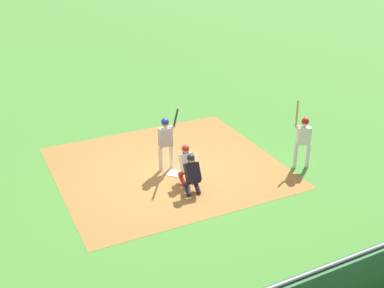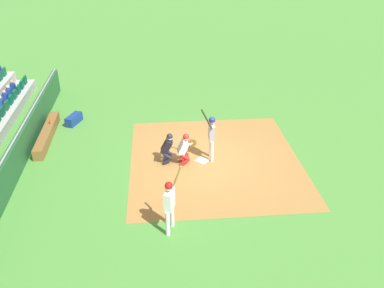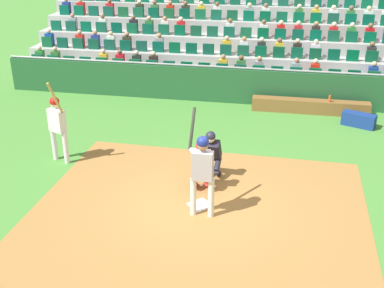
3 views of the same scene
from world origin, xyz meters
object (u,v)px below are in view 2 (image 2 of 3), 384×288
object	(u,v)px
home_plate_umpire	(168,147)
on_deck_batter	(170,201)
home_plate_marker	(202,160)
equipment_duffel_bag	(74,119)
catcher_crouching	(185,147)
water_bottle_on_bench	(50,121)
dugout_bench	(47,134)
batter_at_plate	(212,133)

from	to	relation	value
home_plate_umpire	on_deck_batter	bearing A→B (deg)	-2.27
home_plate_marker	equipment_duffel_bag	size ratio (longest dim) A/B	0.45
home_plate_marker	on_deck_batter	world-z (taller)	on_deck_batter
catcher_crouching	water_bottle_on_bench	xyz separation A→B (m)	(-3.23, -5.62, -0.17)
home_plate_umpire	equipment_duffel_bag	distance (m)	5.73
catcher_crouching	dugout_bench	bearing A→B (deg)	-114.94
home_plate_marker	dugout_bench	size ratio (longest dim) A/B	0.12
catcher_crouching	equipment_duffel_bag	distance (m)	6.30
home_plate_marker	dugout_bench	distance (m)	6.88
home_plate_umpire	equipment_duffel_bag	xyz separation A→B (m)	(-3.94, -4.13, -0.48)
batter_at_plate	catcher_crouching	size ratio (longest dim) A/B	1.76
batter_at_plate	on_deck_batter	bearing A→B (deg)	-24.67
on_deck_batter	equipment_duffel_bag	bearing A→B (deg)	-153.31
home_plate_marker	dugout_bench	bearing A→B (deg)	-111.61
home_plate_umpire	water_bottle_on_bench	world-z (taller)	home_plate_umpire
dugout_bench	on_deck_batter	size ratio (longest dim) A/B	1.69
home_plate_umpire	on_deck_batter	xyz separation A→B (m)	(3.97, -0.16, 0.40)
catcher_crouching	home_plate_umpire	bearing A→B (deg)	-102.51
catcher_crouching	dugout_bench	world-z (taller)	catcher_crouching
batter_at_plate	catcher_crouching	xyz separation A→B (m)	(0.21, -1.05, -0.42)
equipment_duffel_bag	home_plate_umpire	bearing A→B (deg)	69.22
home_plate_marker	water_bottle_on_bench	bearing A→B (deg)	-116.25
catcher_crouching	home_plate_marker	bearing A→B (deg)	99.65
batter_at_plate	on_deck_batter	world-z (taller)	batter_at_plate
home_plate_marker	batter_at_plate	xyz separation A→B (m)	(-0.09, 0.36, 1.13)
equipment_duffel_bag	on_deck_batter	size ratio (longest dim) A/B	0.44
equipment_duffel_bag	batter_at_plate	bearing A→B (deg)	79.26
batter_at_plate	dugout_bench	distance (m)	7.23
catcher_crouching	equipment_duffel_bag	world-z (taller)	catcher_crouching
home_plate_umpire	batter_at_plate	bearing A→B (deg)	92.28
home_plate_marker	batter_at_plate	bearing A→B (deg)	104.48
home_plate_umpire	equipment_duffel_bag	size ratio (longest dim) A/B	1.29
home_plate_marker	catcher_crouching	xyz separation A→B (m)	(0.12, -0.69, 0.70)
home_plate_marker	catcher_crouching	size ratio (longest dim) A/B	0.34
home_plate_umpire	on_deck_batter	distance (m)	3.99
dugout_bench	equipment_duffel_bag	bearing A→B (deg)	147.17
home_plate_marker	equipment_duffel_bag	world-z (taller)	equipment_duffel_bag
water_bottle_on_bench	on_deck_batter	xyz separation A→B (m)	(7.06, 4.82, 0.54)
water_bottle_on_bench	home_plate_marker	bearing A→B (deg)	63.75
home_plate_umpire	dugout_bench	xyz separation A→B (m)	(-2.51, -5.05, -0.47)
catcher_crouching	water_bottle_on_bench	world-z (taller)	catcher_crouching
home_plate_umpire	water_bottle_on_bench	xyz separation A→B (m)	(-3.09, -4.98, -0.14)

